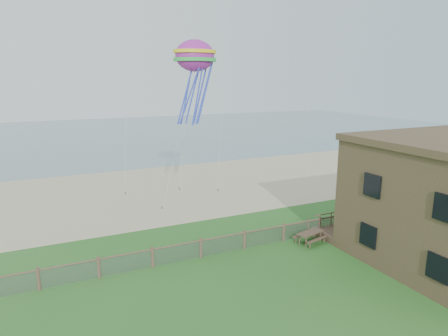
{
  "coord_description": "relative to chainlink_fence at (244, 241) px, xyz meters",
  "views": [
    {
      "loc": [
        -11.4,
        -15.04,
        10.65
      ],
      "look_at": [
        -0.49,
        8.0,
        4.97
      ],
      "focal_mm": 32.0,
      "sensor_mm": 36.0,
      "label": 1
    }
  ],
  "objects": [
    {
      "name": "ground",
      "position": [
        0.0,
        -6.0,
        -0.55
      ],
      "size": [
        160.0,
        160.0,
        0.0
      ],
      "primitive_type": "plane",
      "color": "#255E20",
      "rests_on": "ground"
    },
    {
      "name": "sand_beach",
      "position": [
        0.0,
        16.0,
        -0.55
      ],
      "size": [
        72.0,
        20.0,
        0.02
      ],
      "primitive_type": "cube",
      "color": "tan",
      "rests_on": "ground"
    },
    {
      "name": "ocean",
      "position": [
        0.0,
        60.0,
        -0.55
      ],
      "size": [
        160.0,
        68.0,
        0.02
      ],
      "primitive_type": "cube",
      "color": "slate",
      "rests_on": "ground"
    },
    {
      "name": "chainlink_fence",
      "position": [
        0.0,
        0.0,
        0.0
      ],
      "size": [
        36.2,
        0.2,
        1.25
      ],
      "primitive_type": null,
      "color": "#493729",
      "rests_on": "ground"
    },
    {
      "name": "motel_deck",
      "position": [
        13.0,
        -1.0,
        -0.3
      ],
      "size": [
        15.0,
        2.0,
        0.5
      ],
      "primitive_type": "cube",
      "color": "brown",
      "rests_on": "ground"
    },
    {
      "name": "picnic_table",
      "position": [
        4.43,
        -1.0,
        -0.14
      ],
      "size": [
        2.25,
        1.9,
        0.82
      ],
      "primitive_type": null,
      "rotation": [
        0.0,
        0.0,
        0.24
      ],
      "color": "brown",
      "rests_on": "ground"
    },
    {
      "name": "octopus_kite",
      "position": [
        -0.42,
        7.1,
        10.07
      ],
      "size": [
        3.28,
        2.34,
        6.69
      ],
      "primitive_type": null,
      "rotation": [
        0.0,
        0.0,
        -0.02
      ],
      "color": "#F6265D"
    }
  ]
}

